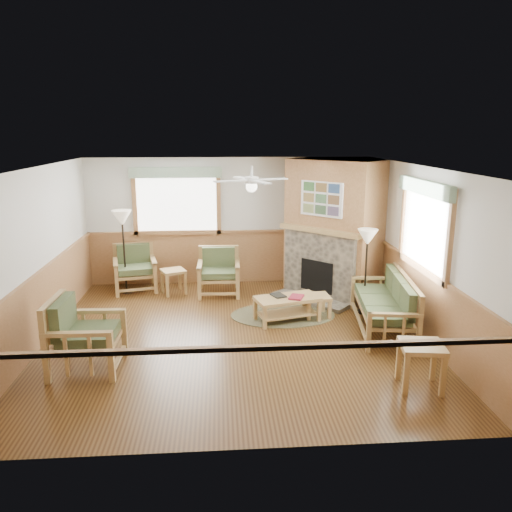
{
  "coord_description": "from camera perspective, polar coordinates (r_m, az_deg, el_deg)",
  "views": [
    {
      "loc": [
        -0.21,
        -7.55,
        3.23
      ],
      "look_at": [
        0.4,
        0.7,
        1.15
      ],
      "focal_mm": 35.0,
      "sensor_mm": 36.0,
      "label": 1
    }
  ],
  "objects": [
    {
      "name": "armchair_left",
      "position": [
        7.34,
        -18.8,
        -8.42
      ],
      "size": [
        0.94,
        0.94,
        1.03
      ],
      "primitive_type": null,
      "rotation": [
        0.0,
        0.0,
        1.55
      ],
      "color": "#AA874F",
      "rests_on": "floor"
    },
    {
      "name": "armchair_back_left",
      "position": [
        10.62,
        -13.67,
        -1.37
      ],
      "size": [
        0.99,
        0.99,
        0.93
      ],
      "primitive_type": null,
      "rotation": [
        0.0,
        0.0,
        0.21
      ],
      "color": "#AA874F",
      "rests_on": "floor"
    },
    {
      "name": "window_right",
      "position": [
        8.04,
        19.23,
        8.34
      ],
      "size": [
        0.16,
        1.9,
        1.5
      ],
      "primitive_type": null,
      "color": "white",
      "rests_on": "wall_right"
    },
    {
      "name": "floor_lamp_right",
      "position": [
        9.16,
        12.43,
        -1.75
      ],
      "size": [
        0.4,
        0.4,
        1.56
      ],
      "primitive_type": null,
      "rotation": [
        0.0,
        0.0,
        0.12
      ],
      "color": "black",
      "rests_on": "floor"
    },
    {
      "name": "footstool",
      "position": [
        9.01,
        6.89,
        -5.68
      ],
      "size": [
        0.49,
        0.49,
        0.39
      ],
      "primitive_type": null,
      "rotation": [
        0.0,
        0.0,
        0.09
      ],
      "color": "#AA874F",
      "rests_on": "floor"
    },
    {
      "name": "fireplace",
      "position": [
        10.04,
        8.87,
        3.15
      ],
      "size": [
        3.11,
        3.11,
        2.7
      ],
      "primitive_type": null,
      "rotation": [
        0.0,
        0.0,
        -0.79
      ],
      "color": "#9A693F",
      "rests_on": "floor"
    },
    {
      "name": "sofa",
      "position": [
        8.58,
        14.28,
        -5.24
      ],
      "size": [
        2.06,
        1.07,
        0.91
      ],
      "primitive_type": null,
      "rotation": [
        0.0,
        0.0,
        -1.71
      ],
      "color": "#AA874F",
      "rests_on": "floor"
    },
    {
      "name": "ceiling_fan",
      "position": [
        7.89,
        -0.52,
        9.96
      ],
      "size": [
        1.59,
        1.59,
        0.36
      ],
      "primitive_type": null,
      "rotation": [
        0.0,
        0.0,
        0.35
      ],
      "color": "white",
      "rests_on": "ceiling"
    },
    {
      "name": "wall_back",
      "position": [
        10.72,
        -3.05,
        3.99
      ],
      "size": [
        6.0,
        0.02,
        2.7
      ],
      "primitive_type": "cube",
      "color": "silver",
      "rests_on": "floor"
    },
    {
      "name": "armchair_back_right",
      "position": [
        10.1,
        -4.29,
        -1.83
      ],
      "size": [
        0.84,
        0.84,
        0.92
      ],
      "primitive_type": null,
      "rotation": [
        0.0,
        0.0,
        -0.02
      ],
      "color": "#AA874F",
      "rests_on": "floor"
    },
    {
      "name": "book_red",
      "position": [
        8.64,
        4.63,
        -4.6
      ],
      "size": [
        0.32,
        0.36,
        0.03
      ],
      "primitive_type": "cube",
      "rotation": [
        0.0,
        0.0,
        -0.38
      ],
      "color": "maroon",
      "rests_on": "coffee_table"
    },
    {
      "name": "end_table_sofa",
      "position": [
        6.89,
        18.28,
        -11.83
      ],
      "size": [
        0.61,
        0.59,
        0.6
      ],
      "primitive_type": null,
      "rotation": [
        0.0,
        0.0,
        -0.14
      ],
      "color": "#AA874F",
      "rests_on": "floor"
    },
    {
      "name": "wall_right",
      "position": [
        8.42,
        18.3,
        0.48
      ],
      "size": [
        0.02,
        6.0,
        2.7
      ],
      "primitive_type": "cube",
      "color": "silver",
      "rests_on": "floor"
    },
    {
      "name": "book_dark",
      "position": [
        8.71,
        2.56,
        -4.44
      ],
      "size": [
        0.29,
        0.33,
        0.03
      ],
      "primitive_type": "cube",
      "rotation": [
        0.0,
        0.0,
        0.39
      ],
      "color": "black",
      "rests_on": "coffee_table"
    },
    {
      "name": "wainscot",
      "position": [
        8.02,
        -2.49,
        -5.43
      ],
      "size": [
        6.0,
        6.0,
        1.1
      ],
      "primitive_type": null,
      "color": "#9A693F",
      "rests_on": "floor"
    },
    {
      "name": "coffee_table",
      "position": [
        8.75,
        3.57,
        -6.06
      ],
      "size": [
        1.2,
        0.82,
        0.44
      ],
      "primitive_type": null,
      "rotation": [
        0.0,
        0.0,
        0.27
      ],
      "color": "#AA874F",
      "rests_on": "floor"
    },
    {
      "name": "floor_lamp_left",
      "position": [
        10.45,
        -14.83,
        0.49
      ],
      "size": [
        0.51,
        0.51,
        1.71
      ],
      "primitive_type": null,
      "rotation": [
        0.0,
        0.0,
        -0.4
      ],
      "color": "black",
      "rests_on": "floor"
    },
    {
      "name": "ceiling",
      "position": [
        7.58,
        -2.67,
        10.08
      ],
      "size": [
        6.0,
        6.0,
        0.01
      ],
      "primitive_type": "cube",
      "color": "white",
      "rests_on": "floor"
    },
    {
      "name": "wall_front",
      "position": [
        4.93,
        -1.47,
        -8.32
      ],
      "size": [
        6.0,
        0.02,
        2.7
      ],
      "primitive_type": "cube",
      "color": "silver",
      "rests_on": "floor"
    },
    {
      "name": "braided_rug",
      "position": [
        9.08,
        3.09,
        -6.72
      ],
      "size": [
        2.08,
        2.08,
        0.01
      ],
      "primitive_type": "cylinder",
      "rotation": [
        0.0,
        0.0,
        0.12
      ],
      "color": "brown",
      "rests_on": "floor"
    },
    {
      "name": "floor",
      "position": [
        8.22,
        -2.45,
        -9.08
      ],
      "size": [
        6.0,
        6.0,
        0.01
      ],
      "primitive_type": "cube",
      "color": "#513316",
      "rests_on": "ground"
    },
    {
      "name": "wall_left",
      "position": [
        8.27,
        -23.82,
        -0.26
      ],
      "size": [
        0.02,
        6.0,
        2.7
      ],
      "primitive_type": "cube",
      "color": "silver",
      "rests_on": "floor"
    },
    {
      "name": "window_back",
      "position": [
        10.57,
        -9.19,
        10.14
      ],
      "size": [
        1.9,
        0.16,
        1.5
      ],
      "primitive_type": null,
      "color": "white",
      "rests_on": "wall_back"
    },
    {
      "name": "end_table_chairs",
      "position": [
        10.29,
        -9.4,
        -2.91
      ],
      "size": [
        0.58,
        0.57,
        0.5
      ],
      "primitive_type": null,
      "rotation": [
        0.0,
        0.0,
        0.39
      ],
      "color": "#AA874F",
      "rests_on": "floor"
    }
  ]
}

